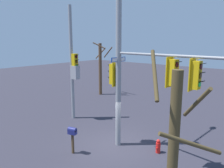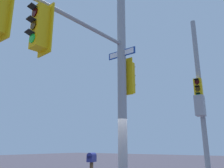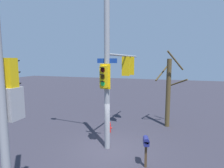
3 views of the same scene
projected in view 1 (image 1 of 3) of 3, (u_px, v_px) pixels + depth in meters
The scene contains 7 objects.
ground_plane at pixel (114, 145), 12.14m from camera, with size 80.00×80.00×0.00m, color #2F2E39.
main_signal_pole_assembly at pixel (134, 63), 10.75m from camera, with size 4.03×6.13×8.86m.
secondary_pole_assembly at pixel (73, 66), 15.56m from camera, with size 0.43×0.79×8.14m.
fire_hydrant at pixel (158, 146), 11.25m from camera, with size 0.38×0.24×0.73m.
mailbox at pixel (72, 133), 11.05m from camera, with size 0.35×0.49×1.41m.
bare_tree_behind_pole at pixel (101, 67), 23.10m from camera, with size 2.22×2.06×5.59m.
bare_tree_across_street at pixel (174, 146), 6.51m from camera, with size 2.26×2.27×5.45m.
Camera 1 is at (8.67, 7.16, 5.71)m, focal length 34.90 mm.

